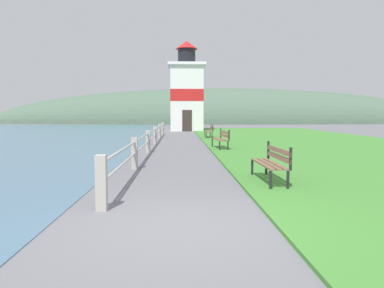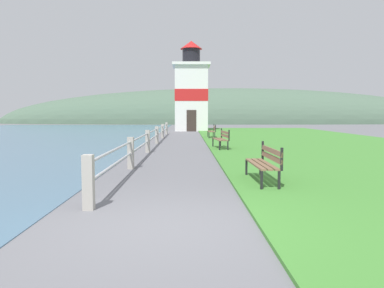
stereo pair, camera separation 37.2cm
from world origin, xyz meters
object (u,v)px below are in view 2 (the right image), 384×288
(park_bench_near, at_px, (265,161))
(park_bench_far, at_px, (213,130))
(lighthouse, at_px, (191,93))
(park_bench_midway, at_px, (222,138))

(park_bench_near, distance_m, park_bench_far, 16.36)
(park_bench_near, relative_size, park_bench_far, 1.14)
(lighthouse, bearing_deg, park_bench_midway, -86.35)
(park_bench_midway, bearing_deg, park_bench_near, 86.16)
(lighthouse, bearing_deg, park_bench_near, -87.01)
(park_bench_near, distance_m, park_bench_midway, 8.53)
(park_bench_far, distance_m, lighthouse, 11.83)
(park_bench_near, distance_m, lighthouse, 27.91)
(park_bench_midway, bearing_deg, lighthouse, -91.70)
(park_bench_far, bearing_deg, lighthouse, -82.97)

